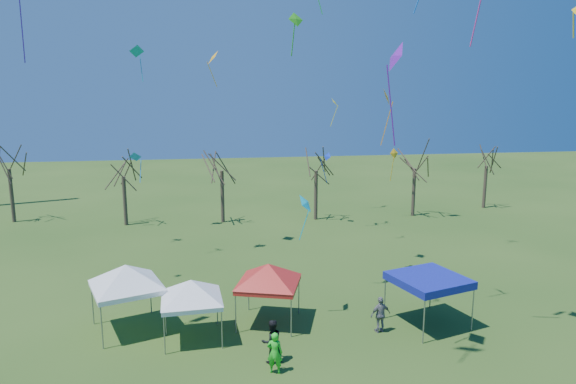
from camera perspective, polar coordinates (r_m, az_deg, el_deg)
name	(u,v)px	position (r m, az deg, el deg)	size (l,w,h in m)	color
ground	(296,355)	(23.75, 0.92, -17.65)	(140.00, 140.00, 0.00)	#2A4C18
tree_0	(7,150)	(51.13, -28.77, 4.15)	(3.83, 3.83, 8.44)	#3D2D21
tree_1	(122,159)	(46.07, -17.93, 3.49)	(3.42, 3.42, 7.54)	#3D2D21
tree_2	(221,152)	(45.21, -7.42, 4.43)	(3.71, 3.71, 8.18)	#3D2D21
tree_3	(316,153)	(45.91, 3.16, 4.34)	(3.59, 3.59, 7.91)	#3D2D21
tree_4	(416,151)	(48.70, 13.99, 4.39)	(3.58, 3.58, 7.89)	#3D2D21
tree_5	(488,151)	(54.33, 21.29, 4.28)	(3.39, 3.39, 7.46)	#3D2D21
tent_white_west	(126,269)	(25.95, -17.60, -8.19)	(4.10, 4.10, 3.83)	gray
tent_white_mid	(191,284)	(24.43, -10.72, -10.01)	(3.81, 3.81, 3.36)	gray
tent_red	(268,268)	(25.55, -2.20, -8.42)	(3.87, 3.87, 3.59)	gray
tent_blue	(429,280)	(26.48, 15.38, -9.45)	(3.98, 3.98, 2.52)	gray
person_green	(275,353)	(22.06, -1.48, -17.41)	(0.65, 0.43, 1.78)	green
person_grey	(380,315)	(25.74, 10.23, -13.25)	(1.04, 0.43, 1.78)	slate
person_dark	(272,341)	(22.80, -1.81, -16.25)	(0.93, 0.72, 1.91)	black
kite_11	(213,58)	(37.06, -8.38, 14.57)	(0.99, 1.30, 2.53)	#FFAC0D
kite_1	(306,204)	(25.44, 1.99, -1.30)	(1.08, 1.23, 2.31)	#0DC0D0
kite_13	(136,157)	(39.48, -16.58, 3.74)	(1.00, 0.75, 2.30)	#147DD9
kite_19	(335,103)	(41.92, 5.23, 9.83)	(0.88, 1.02, 2.27)	yellow
kite_18	(296,20)	(27.18, 0.87, 18.55)	(0.95, 0.72, 2.19)	#289917
kite_12	(394,154)	(47.37, 11.72, 4.16)	(0.99, 0.56, 3.02)	yellow
kite_2	(137,51)	(43.05, -16.47, 14.76)	(1.37, 1.15, 2.85)	#0B93AB
kite_17	(387,98)	(29.47, 10.95, 10.23)	(0.72, 1.11, 3.18)	orange
kite_5	(395,58)	(20.37, 11.77, 14.39)	(0.60, 1.22, 3.98)	purple
kite_22	(327,158)	(44.23, 4.35, 3.83)	(0.98, 1.05, 2.80)	#1233C3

